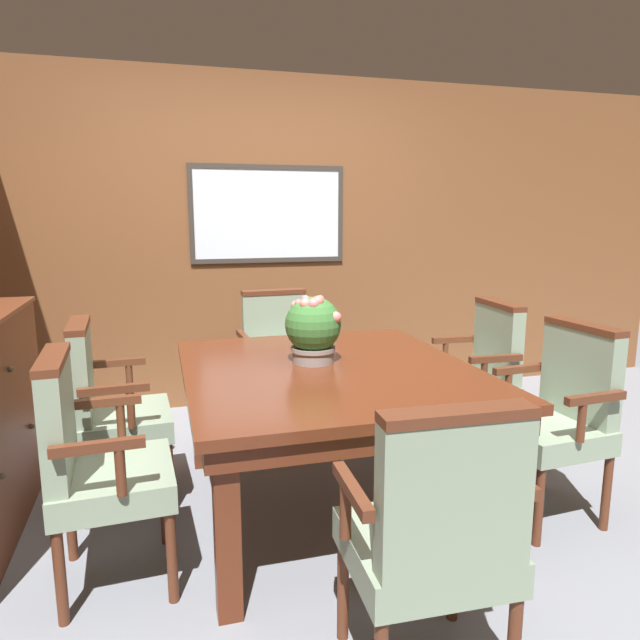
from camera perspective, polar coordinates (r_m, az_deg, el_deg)
The scene contains 10 objects.
ground_plane at distance 2.91m, azimuth 1.08°, elevation -19.10°, with size 14.00×14.00×0.00m, color gray.
wall_back at distance 4.36m, azimuth -6.04°, elevation 7.68°, with size 7.20×0.08×2.45m.
dining_table at distance 2.75m, azimuth 0.85°, elevation -6.52°, with size 1.35×1.52×0.72m.
chair_left_near at distance 2.40m, azimuth -21.72°, elevation -12.75°, with size 0.47×0.54×0.94m.
chair_left_far at distance 3.01m, azimuth -20.36°, elevation -7.85°, with size 0.47×0.54×0.94m.
chair_right_far at distance 3.51m, azimuth 15.58°, elevation -4.99°, with size 0.47×0.54×0.94m.
chair_head_near at distance 1.82m, azimuth 11.43°, elevation -19.98°, with size 0.54×0.46×0.94m.
chair_right_near at distance 2.96m, azimuth 22.73°, elevation -8.34°, with size 0.48×0.55×0.94m.
chair_head_far at distance 3.82m, azimuth -4.16°, elevation -3.37°, with size 0.54×0.47×0.94m.
potted_plant at distance 2.77m, azimuth -0.69°, elevation -0.87°, with size 0.27×0.27×0.34m.
Camera 1 is at (-0.74, -2.42, 1.44)m, focal length 32.00 mm.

